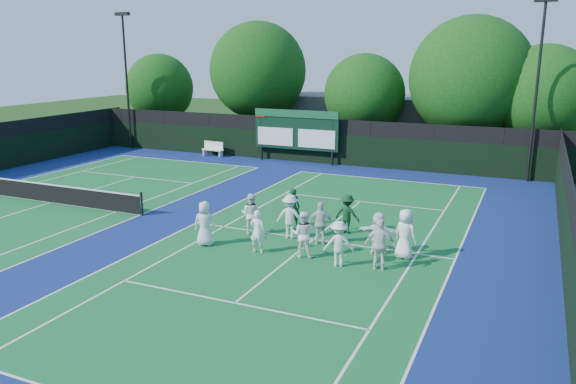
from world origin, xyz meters
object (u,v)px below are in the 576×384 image
at_px(bench, 213,148).
at_px(coach_left, 293,207).
at_px(scoreboard, 296,130).
at_px(tennis_net, 50,193).

xyz_separation_m(bench, coach_left, (11.91, -13.08, 0.27)).
xyz_separation_m(scoreboard, coach_left, (5.55, -13.29, -1.35)).
height_order(tennis_net, bench, tennis_net).
relative_size(scoreboard, tennis_net, 0.53).
xyz_separation_m(tennis_net, coach_left, (12.54, 1.30, 0.35)).
distance_m(tennis_net, bench, 14.39).
xyz_separation_m(scoreboard, bench, (-6.36, -0.21, -1.62)).
height_order(scoreboard, coach_left, scoreboard).
height_order(scoreboard, tennis_net, scoreboard).
bearing_deg(coach_left, tennis_net, -14.51).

